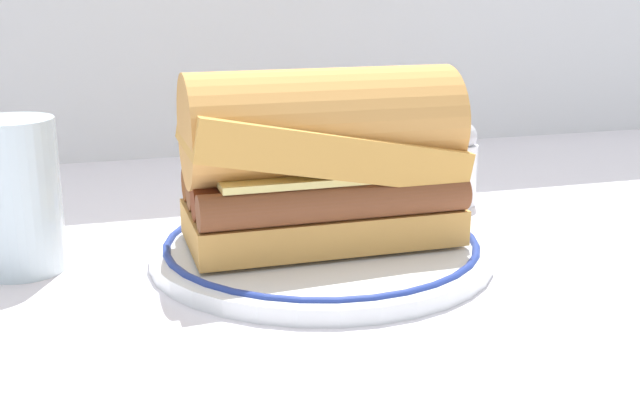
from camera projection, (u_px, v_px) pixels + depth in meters
name	position (u px, v px, depth m)	size (l,w,h in m)	color
ground_plane	(326.00, 262.00, 0.59)	(1.50, 1.50, 0.00)	silver
plate	(320.00, 247.00, 0.60)	(0.26, 0.26, 0.01)	white
sausage_sandwich	(320.00, 157.00, 0.58)	(0.20, 0.11, 0.13)	#CC9347
drinking_glass	(18.00, 206.00, 0.56)	(0.06, 0.06, 0.11)	silver
salt_shaker	(461.00, 164.00, 0.73)	(0.03, 0.03, 0.08)	white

